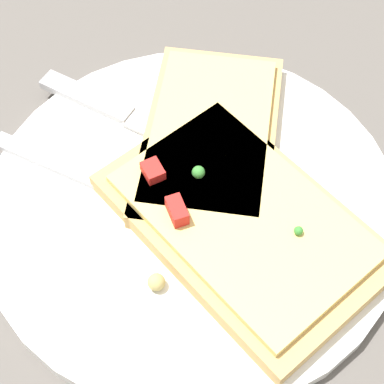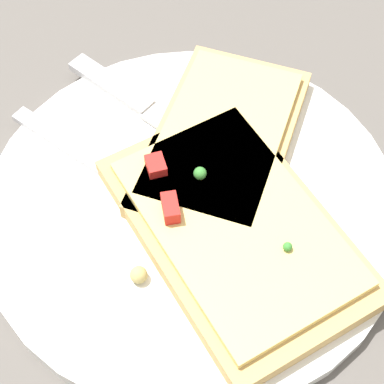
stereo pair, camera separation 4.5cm
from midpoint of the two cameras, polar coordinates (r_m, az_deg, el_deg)
name	(u,v)px [view 2 (the right image)]	position (r m, az deg, el deg)	size (l,w,h in m)	color
ground_plane	(192,209)	(0.47, 2.74, -1.70)	(4.00, 4.00, 0.00)	#56514C
plate	(192,204)	(0.46, 2.77, -1.31)	(0.30, 0.30, 0.01)	white
fork	(134,187)	(0.46, -2.45, 0.22)	(0.05, 0.21, 0.01)	#B7B7BC
knife	(157,115)	(0.50, -0.60, 6.69)	(0.03, 0.21, 0.01)	#B7B7BC
pizza_slice_main	(235,228)	(0.44, 6.82, -3.42)	(0.16, 0.21, 0.03)	tan
pizza_slice_corner	(222,139)	(0.48, 5.36, 4.52)	(0.19, 0.16, 0.03)	tan
crumb_scatter	(177,221)	(0.44, 1.54, -2.82)	(0.19, 0.05, 0.01)	tan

